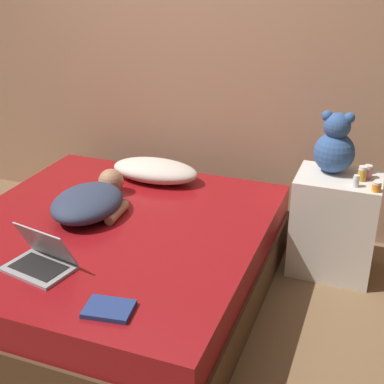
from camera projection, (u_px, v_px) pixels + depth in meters
ground_plane at (115, 291)px, 3.34m from camera, size 12.00×12.00×0.00m
wall_back at (186, 47)px, 3.85m from camera, size 8.00×0.06×2.60m
bed at (113, 259)px, 3.24m from camera, size 1.80×1.92×0.47m
nightstand at (334, 224)px, 3.44m from camera, size 0.52×0.41×0.67m
pillow at (155, 171)px, 3.72m from camera, size 0.62×0.32×0.15m
person_lying at (91, 200)px, 3.27m from camera, size 0.44×0.70×0.17m
laptop at (41, 259)px, 2.70m from camera, size 0.37×0.29×0.22m
teddy_bear at (335, 146)px, 3.30m from camera, size 0.25×0.25×0.39m
bottle_clear at (356, 181)px, 3.15m from camera, size 0.04×0.04×0.07m
bottle_orange at (377, 187)px, 3.09m from camera, size 0.05×0.05×0.06m
bottle_pink at (368, 172)px, 3.27m from camera, size 0.05×0.05×0.08m
bottle_amber at (362, 174)px, 3.23m from camera, size 0.05×0.05×0.09m
book at (109, 309)px, 2.39m from camera, size 0.24×0.19×0.02m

